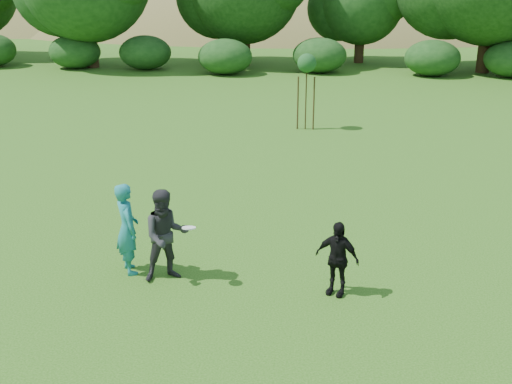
# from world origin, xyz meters

# --- Properties ---
(ground) EXTENTS (120.00, 120.00, 0.00)m
(ground) POSITION_xyz_m (0.00, 0.00, 0.00)
(ground) COLOR #19470C
(ground) RESTS_ON ground
(player_teal) EXTENTS (0.76, 0.83, 1.90)m
(player_teal) POSITION_xyz_m (-2.35, 0.93, 0.95)
(player_teal) COLOR #1B7379
(player_teal) RESTS_ON ground
(player_grey) EXTENTS (1.13, 1.03, 1.88)m
(player_grey) POSITION_xyz_m (-1.49, 0.70, 0.94)
(player_grey) COLOR #29292C
(player_grey) RESTS_ON ground
(player_black) EXTENTS (0.94, 0.66, 1.48)m
(player_black) POSITION_xyz_m (1.86, 0.51, 0.74)
(player_black) COLOR black
(player_black) RESTS_ON ground
(frisbee) EXTENTS (0.27, 0.27, 0.07)m
(frisbee) POSITION_xyz_m (-0.97, 0.49, 1.22)
(frisbee) COLOR white
(frisbee) RESTS_ON ground
(sapling) EXTENTS (0.70, 0.70, 2.85)m
(sapling) POSITION_xyz_m (0.58, 13.32, 2.42)
(sapling) COLOR #352814
(sapling) RESTS_ON ground
(hillside) EXTENTS (150.00, 72.00, 52.00)m
(hillside) POSITION_xyz_m (-0.56, 68.45, -11.97)
(hillside) COLOR olive
(hillside) RESTS_ON ground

